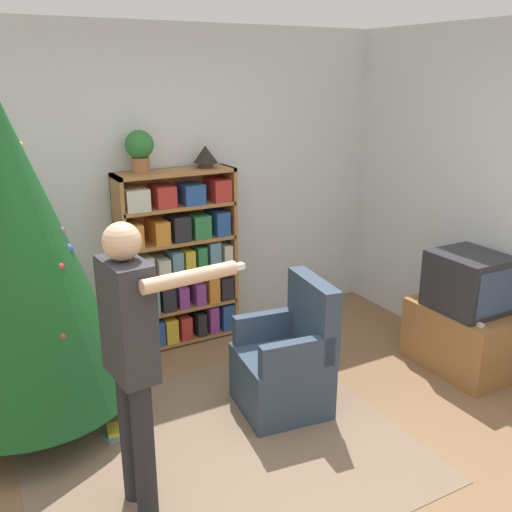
# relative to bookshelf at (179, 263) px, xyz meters

# --- Properties ---
(ground_plane) EXTENTS (14.00, 14.00, 0.00)m
(ground_plane) POSITION_rel_bookshelf_xyz_m (-0.29, -2.10, -0.71)
(ground_plane) COLOR #846042
(wall_back) EXTENTS (8.00, 0.10, 2.60)m
(wall_back) POSITION_rel_bookshelf_xyz_m (-0.29, 0.22, 0.59)
(wall_back) COLOR silver
(wall_back) RESTS_ON ground_plane
(area_rug) EXTENTS (2.27, 1.93, 0.01)m
(area_rug) POSITION_rel_bookshelf_xyz_m (-0.38, -1.54, -0.70)
(area_rug) COLOR #7F6651
(area_rug) RESTS_ON ground_plane
(bookshelf) EXTENTS (0.98, 0.29, 1.48)m
(bookshelf) POSITION_rel_bookshelf_xyz_m (0.00, 0.00, 0.00)
(bookshelf) COLOR #A8703D
(bookshelf) RESTS_ON ground_plane
(tv_stand) EXTENTS (0.51, 0.80, 0.50)m
(tv_stand) POSITION_rel_bookshelf_xyz_m (1.73, -1.51, -0.46)
(tv_stand) COLOR #996638
(tv_stand) RESTS_ON ground_plane
(television) EXTENTS (0.47, 0.52, 0.44)m
(television) POSITION_rel_bookshelf_xyz_m (1.73, -1.51, 0.01)
(television) COLOR #28282D
(television) RESTS_ON tv_stand
(game_remote) EXTENTS (0.04, 0.12, 0.02)m
(game_remote) POSITION_rel_bookshelf_xyz_m (1.57, -1.75, -0.20)
(game_remote) COLOR white
(game_remote) RESTS_ON tv_stand
(christmas_tree) EXTENTS (1.32, 1.32, 2.22)m
(christmas_tree) POSITION_rel_bookshelf_xyz_m (-1.31, -0.67, 0.48)
(christmas_tree) COLOR #4C3323
(christmas_tree) RESTS_ON ground_plane
(armchair) EXTENTS (0.64, 0.63, 0.92)m
(armchair) POSITION_rel_bookshelf_xyz_m (0.24, -1.32, -0.38)
(armchair) COLOR #334256
(armchair) RESTS_ON ground_plane
(standing_person) EXTENTS (0.66, 0.47, 1.58)m
(standing_person) POSITION_rel_bookshelf_xyz_m (-0.94, -1.77, 0.23)
(standing_person) COLOR #232328
(standing_person) RESTS_ON ground_plane
(potted_plant) EXTENTS (0.22, 0.22, 0.33)m
(potted_plant) POSITION_rel_bookshelf_xyz_m (-0.28, 0.01, 0.96)
(potted_plant) COLOR #935B38
(potted_plant) RESTS_ON bookshelf
(table_lamp) EXTENTS (0.20, 0.20, 0.18)m
(table_lamp) POSITION_rel_bookshelf_xyz_m (0.27, 0.01, 0.88)
(table_lamp) COLOR #473828
(table_lamp) RESTS_ON bookshelf
(book_pile_near_tree) EXTENTS (0.23, 0.18, 0.05)m
(book_pile_near_tree) POSITION_rel_bookshelf_xyz_m (-0.86, -1.09, -0.68)
(book_pile_near_tree) COLOR #5B899E
(book_pile_near_tree) RESTS_ON ground_plane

